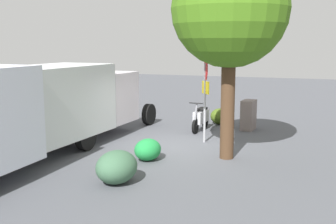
{
  "coord_description": "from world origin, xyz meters",
  "views": [
    {
      "loc": [
        12.74,
        4.57,
        3.44
      ],
      "look_at": [
        1.18,
        0.26,
        1.38
      ],
      "focal_mm": 44.14,
      "sensor_mm": 36.0,
      "label": 1
    }
  ],
  "objects_px": {
    "box_truck_near": "(72,99)",
    "stop_sign": "(205,87)",
    "utility_cabinet": "(248,115)",
    "street_tree": "(230,10)",
    "bike_rack_hoop": "(233,140)",
    "motorcycle": "(201,118)"
  },
  "relations": [
    {
      "from": "box_truck_near",
      "to": "stop_sign",
      "type": "relative_size",
      "value": 2.6
    },
    {
      "from": "box_truck_near",
      "to": "utility_cabinet",
      "type": "distance_m",
      "value": 6.98
    },
    {
      "from": "box_truck_near",
      "to": "bike_rack_hoop",
      "type": "height_order",
      "value": "box_truck_near"
    },
    {
      "from": "stop_sign",
      "to": "street_tree",
      "type": "relative_size",
      "value": 0.48
    },
    {
      "from": "motorcycle",
      "to": "stop_sign",
      "type": "xyz_separation_m",
      "value": [
        1.88,
        0.68,
        1.45
      ]
    },
    {
      "from": "box_truck_near",
      "to": "utility_cabinet",
      "type": "xyz_separation_m",
      "value": [
        -4.44,
        5.31,
        -0.95
      ]
    },
    {
      "from": "utility_cabinet",
      "to": "stop_sign",
      "type": "bearing_deg",
      "value": -21.93
    },
    {
      "from": "box_truck_near",
      "to": "stop_sign",
      "type": "distance_m",
      "value": 4.61
    },
    {
      "from": "street_tree",
      "to": "bike_rack_hoop",
      "type": "height_order",
      "value": "street_tree"
    },
    {
      "from": "stop_sign",
      "to": "bike_rack_hoop",
      "type": "xyz_separation_m",
      "value": [
        -0.67,
        0.89,
        -1.97
      ]
    },
    {
      "from": "street_tree",
      "to": "bike_rack_hoop",
      "type": "distance_m",
      "value": 5.01
    },
    {
      "from": "motorcycle",
      "to": "stop_sign",
      "type": "height_order",
      "value": "stop_sign"
    },
    {
      "from": "stop_sign",
      "to": "bike_rack_hoop",
      "type": "height_order",
      "value": "stop_sign"
    },
    {
      "from": "stop_sign",
      "to": "utility_cabinet",
      "type": "height_order",
      "value": "stop_sign"
    },
    {
      "from": "box_truck_near",
      "to": "motorcycle",
      "type": "relative_size",
      "value": 4.24
    },
    {
      "from": "box_truck_near",
      "to": "stop_sign",
      "type": "height_order",
      "value": "stop_sign"
    },
    {
      "from": "bike_rack_hoop",
      "to": "stop_sign",
      "type": "bearing_deg",
      "value": -53.13
    },
    {
      "from": "box_truck_near",
      "to": "utility_cabinet",
      "type": "bearing_deg",
      "value": -47.08
    },
    {
      "from": "stop_sign",
      "to": "street_tree",
      "type": "height_order",
      "value": "street_tree"
    },
    {
      "from": "box_truck_near",
      "to": "motorcycle",
      "type": "height_order",
      "value": "box_truck_near"
    },
    {
      "from": "bike_rack_hoop",
      "to": "utility_cabinet",
      "type": "bearing_deg",
      "value": 174.72
    },
    {
      "from": "stop_sign",
      "to": "street_tree",
      "type": "distance_m",
      "value": 3.2
    }
  ]
}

